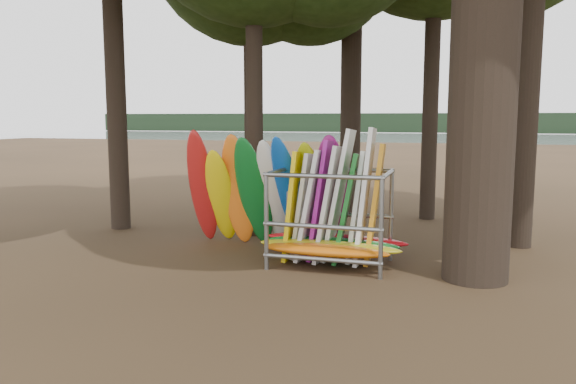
% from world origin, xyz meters
% --- Properties ---
extents(ground, '(120.00, 120.00, 0.00)m').
position_xyz_m(ground, '(0.00, 0.00, 0.00)').
color(ground, '#47331E').
rests_on(ground, ground).
extents(lake, '(160.00, 160.00, 0.00)m').
position_xyz_m(lake, '(0.00, 60.00, 0.00)').
color(lake, gray).
rests_on(lake, ground).
extents(far_shore, '(160.00, 4.00, 4.00)m').
position_xyz_m(far_shore, '(0.00, 110.00, 2.00)').
color(far_shore, black).
rests_on(far_shore, ground).
extents(kayak_row, '(3.98, 2.16, 2.94)m').
position_xyz_m(kayak_row, '(-0.65, 1.81, 1.31)').
color(kayak_row, red).
rests_on(kayak_row, ground).
extents(storage_rack, '(3.13, 1.58, 2.88)m').
position_xyz_m(storage_rack, '(1.16, 0.81, 0.94)').
color(storage_rack, gray).
rests_on(storage_rack, ground).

